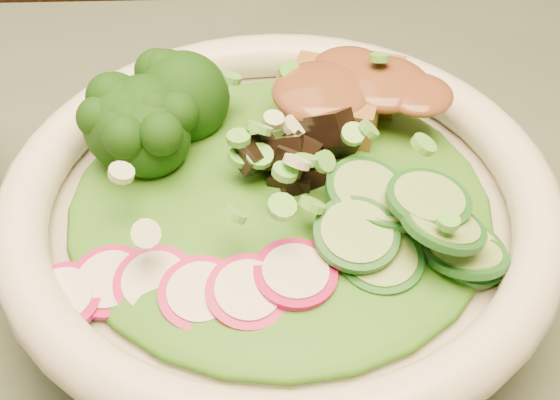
{
  "coord_description": "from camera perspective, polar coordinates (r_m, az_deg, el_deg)",
  "views": [
    {
      "loc": [
        -0.1,
        -0.2,
        1.09
      ],
      "look_at": [
        -0.09,
        0.09,
        0.81
      ],
      "focal_mm": 50.0,
      "sensor_mm": 36.0,
      "label": 1
    }
  ],
  "objects": [
    {
      "name": "salad_bowl",
      "position": [
        0.41,
        0.0,
        -2.07
      ],
      "size": [
        0.29,
        0.29,
        0.08
      ],
      "rotation": [
        0.0,
        0.0,
        -0.11
      ],
      "color": "silver",
      "rests_on": "dining_table"
    },
    {
      "name": "lettuce_bed",
      "position": [
        0.4,
        0.0,
        0.1
      ],
      "size": [
        0.22,
        0.22,
        0.03
      ],
      "primitive_type": "ellipsoid",
      "color": "#205512",
      "rests_on": "salad_bowl"
    },
    {
      "name": "broccoli_florets",
      "position": [
        0.41,
        -7.95,
        5.06
      ],
      "size": [
        0.09,
        0.08,
        0.05
      ],
      "primitive_type": null,
      "rotation": [
        0.0,
        0.0,
        -0.11
      ],
      "color": "black",
      "rests_on": "salad_bowl"
    },
    {
      "name": "radish_slices",
      "position": [
        0.35,
        -5.78,
        -6.21
      ],
      "size": [
        0.12,
        0.05,
        0.02
      ],
      "primitive_type": null,
      "rotation": [
        0.0,
        0.0,
        -0.11
      ],
      "color": "#B30D55",
      "rests_on": "salad_bowl"
    },
    {
      "name": "cucumber_slices",
      "position": [
        0.36,
        9.06,
        -2.59
      ],
      "size": [
        0.08,
        0.08,
        0.04
      ],
      "primitive_type": null,
      "rotation": [
        0.0,
        0.0,
        -0.11
      ],
      "color": "#88B263",
      "rests_on": "salad_bowl"
    },
    {
      "name": "mushroom_heap",
      "position": [
        0.39,
        1.01,
        2.79
      ],
      "size": [
        0.08,
        0.08,
        0.04
      ],
      "primitive_type": null,
      "rotation": [
        0.0,
        0.0,
        -0.11
      ],
      "color": "black",
      "rests_on": "salad_bowl"
    },
    {
      "name": "tofu_cubes",
      "position": [
        0.43,
        5.03,
        6.45
      ],
      "size": [
        0.1,
        0.07,
        0.04
      ],
      "primitive_type": null,
      "rotation": [
        0.0,
        0.0,
        -0.11
      ],
      "color": "brown",
      "rests_on": "salad_bowl"
    },
    {
      "name": "peanut_sauce",
      "position": [
        0.42,
        5.14,
        7.93
      ],
      "size": [
        0.07,
        0.06,
        0.02
      ],
      "primitive_type": "ellipsoid",
      "color": "brown",
      "rests_on": "tofu_cubes"
    },
    {
      "name": "scallion_garnish",
      "position": [
        0.38,
        0.0,
        2.92
      ],
      "size": [
        0.2,
        0.2,
        0.03
      ],
      "primitive_type": null,
      "color": "#5BB23F",
      "rests_on": "salad_bowl"
    }
  ]
}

